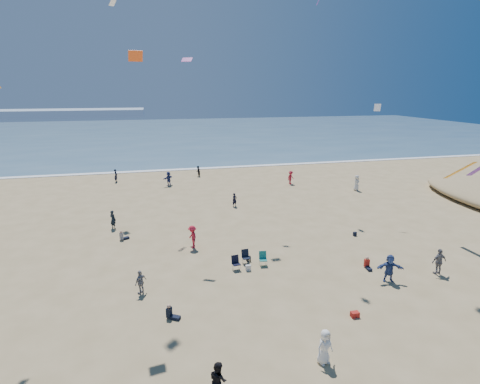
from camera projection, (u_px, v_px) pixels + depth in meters
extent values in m
cube|color=#476B84|center=(160.00, 133.00, 104.35)|extent=(220.00, 100.00, 0.06)
cube|color=white|center=(171.00, 170.00, 57.49)|extent=(220.00, 1.20, 0.08)
cube|color=#7A8EA8|center=(12.00, 114.00, 160.71)|extent=(110.00, 20.00, 3.20)
imported|color=navy|center=(169.00, 179.00, 48.13)|extent=(1.56, 1.62, 1.84)
imported|color=gray|center=(439.00, 262.00, 25.06)|extent=(1.08, 0.46, 1.82)
imported|color=black|center=(113.00, 220.00, 33.30)|extent=(0.73, 0.71, 1.70)
imported|color=navy|center=(389.00, 268.00, 24.14)|extent=(1.80, 1.00, 1.85)
imported|color=black|center=(198.00, 171.00, 53.24)|extent=(0.89, 0.93, 1.51)
imported|color=silver|center=(357.00, 183.00, 45.83)|extent=(0.80, 1.05, 1.92)
imported|color=gray|center=(141.00, 282.00, 22.71)|extent=(0.89, 0.90, 1.53)
imported|color=black|center=(218.00, 380.00, 14.99)|extent=(0.88, 0.98, 1.66)
imported|color=black|center=(116.00, 176.00, 50.01)|extent=(0.49, 0.68, 1.75)
imported|color=red|center=(192.00, 237.00, 29.24)|extent=(0.89, 1.29, 1.83)
imported|color=#B0192C|center=(291.00, 177.00, 48.99)|extent=(1.30, 1.14, 1.74)
imported|color=black|center=(235.00, 200.00, 39.57)|extent=(0.63, 0.52, 1.47)
imported|color=white|center=(325.00, 347.00, 16.91)|extent=(0.93, 0.73, 1.68)
cube|color=silver|center=(248.00, 268.00, 25.73)|extent=(0.35, 0.20, 0.40)
cube|color=black|center=(249.00, 259.00, 27.13)|extent=(0.30, 0.22, 0.38)
cube|color=#B52019|center=(355.00, 314.00, 20.51)|extent=(0.45, 0.30, 0.30)
cube|color=black|center=(355.00, 234.00, 31.82)|extent=(0.28, 0.18, 0.34)
cube|color=white|center=(112.00, 3.00, 37.09)|extent=(0.79, 0.79, 0.48)
cube|color=#E04E1A|center=(135.00, 56.00, 19.82)|extent=(0.79, 0.43, 0.55)
cube|color=#8E1D8C|center=(187.00, 60.00, 27.67)|extent=(0.88, 0.70, 0.32)
cube|color=white|center=(377.00, 107.00, 34.95)|extent=(0.67, 0.65, 0.66)
cube|color=purple|center=(318.00, 1.00, 37.69)|extent=(0.43, 0.63, 0.64)
cube|color=orange|center=(459.00, 171.00, 29.27)|extent=(0.35, 2.64, 1.87)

